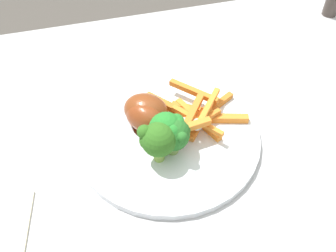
{
  "coord_description": "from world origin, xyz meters",
  "views": [
    {
      "loc": [
        -0.17,
        -0.43,
        1.22
      ],
      "look_at": [
        -0.06,
        -0.02,
        0.74
      ],
      "focal_mm": 44.35,
      "sensor_mm": 36.0,
      "label": 1
    }
  ],
  "objects_px": {
    "dining_table": "(196,162)",
    "broccoli_floret_middle": "(173,134)",
    "broccoli_floret_front": "(168,129)",
    "carrot_fries_pile": "(193,116)",
    "broccoli_floret_back": "(158,139)",
    "pepper_shaker": "(332,4)",
    "chicken_drumstick_near": "(147,119)",
    "chicken_drumstick_far": "(148,111)",
    "dinner_plate": "(168,137)"
  },
  "relations": [
    {
      "from": "broccoli_floret_middle",
      "to": "chicken_drumstick_far",
      "type": "height_order",
      "value": "broccoli_floret_middle"
    },
    {
      "from": "dinner_plate",
      "to": "carrot_fries_pile",
      "type": "distance_m",
      "value": 0.05
    },
    {
      "from": "broccoli_floret_middle",
      "to": "chicken_drumstick_near",
      "type": "height_order",
      "value": "broccoli_floret_middle"
    },
    {
      "from": "broccoli_floret_back",
      "to": "dinner_plate",
      "type": "bearing_deg",
      "value": 58.13
    },
    {
      "from": "broccoli_floret_front",
      "to": "broccoli_floret_back",
      "type": "distance_m",
      "value": 0.02
    },
    {
      "from": "carrot_fries_pile",
      "to": "pepper_shaker",
      "type": "distance_m",
      "value": 0.45
    },
    {
      "from": "broccoli_floret_front",
      "to": "broccoli_floret_middle",
      "type": "height_order",
      "value": "broccoli_floret_front"
    },
    {
      "from": "broccoli_floret_front",
      "to": "chicken_drumstick_near",
      "type": "height_order",
      "value": "broccoli_floret_front"
    },
    {
      "from": "broccoli_floret_middle",
      "to": "chicken_drumstick_near",
      "type": "relative_size",
      "value": 0.63
    },
    {
      "from": "chicken_drumstick_near",
      "to": "chicken_drumstick_far",
      "type": "height_order",
      "value": "chicken_drumstick_far"
    },
    {
      "from": "chicken_drumstick_near",
      "to": "pepper_shaker",
      "type": "relative_size",
      "value": 2.08
    },
    {
      "from": "broccoli_floret_front",
      "to": "carrot_fries_pile",
      "type": "bearing_deg",
      "value": 37.35
    },
    {
      "from": "broccoli_floret_back",
      "to": "chicken_drumstick_far",
      "type": "distance_m",
      "value": 0.08
    },
    {
      "from": "broccoli_floret_back",
      "to": "chicken_drumstick_far",
      "type": "height_order",
      "value": "broccoli_floret_back"
    },
    {
      "from": "broccoli_floret_middle",
      "to": "dining_table",
      "type": "bearing_deg",
      "value": 42.3
    },
    {
      "from": "chicken_drumstick_near",
      "to": "chicken_drumstick_far",
      "type": "distance_m",
      "value": 0.01
    },
    {
      "from": "dining_table",
      "to": "broccoli_floret_front",
      "type": "relative_size",
      "value": 17.83
    },
    {
      "from": "broccoli_floret_middle",
      "to": "pepper_shaker",
      "type": "bearing_deg",
      "value": 33.77
    },
    {
      "from": "broccoli_floret_front",
      "to": "carrot_fries_pile",
      "type": "distance_m",
      "value": 0.07
    },
    {
      "from": "broccoli_floret_middle",
      "to": "pepper_shaker",
      "type": "relative_size",
      "value": 1.32
    },
    {
      "from": "dining_table",
      "to": "broccoli_floret_back",
      "type": "distance_m",
      "value": 0.19
    },
    {
      "from": "broccoli_floret_back",
      "to": "chicken_drumstick_far",
      "type": "bearing_deg",
      "value": 88.26
    },
    {
      "from": "chicken_drumstick_near",
      "to": "pepper_shaker",
      "type": "xyz_separation_m",
      "value": [
        0.45,
        0.23,
        -0.01
      ]
    },
    {
      "from": "carrot_fries_pile",
      "to": "pepper_shaker",
      "type": "height_order",
      "value": "carrot_fries_pile"
    },
    {
      "from": "broccoli_floret_back",
      "to": "carrot_fries_pile",
      "type": "height_order",
      "value": "broccoli_floret_back"
    },
    {
      "from": "carrot_fries_pile",
      "to": "dinner_plate",
      "type": "bearing_deg",
      "value": -162.19
    },
    {
      "from": "dining_table",
      "to": "chicken_drumstick_far",
      "type": "relative_size",
      "value": 9.79
    },
    {
      "from": "carrot_fries_pile",
      "to": "chicken_drumstick_far",
      "type": "bearing_deg",
      "value": 164.38
    },
    {
      "from": "broccoli_floret_front",
      "to": "dinner_plate",
      "type": "bearing_deg",
      "value": 75.11
    },
    {
      "from": "dinner_plate",
      "to": "pepper_shaker",
      "type": "xyz_separation_m",
      "value": [
        0.42,
        0.25,
        0.02
      ]
    },
    {
      "from": "pepper_shaker",
      "to": "chicken_drumstick_far",
      "type": "bearing_deg",
      "value": -153.98
    },
    {
      "from": "broccoli_floret_back",
      "to": "chicken_drumstick_far",
      "type": "xyz_separation_m",
      "value": [
        0.0,
        0.07,
        -0.02
      ]
    },
    {
      "from": "pepper_shaker",
      "to": "broccoli_floret_back",
      "type": "bearing_deg",
      "value": -146.98
    },
    {
      "from": "dinner_plate",
      "to": "chicken_drumstick_near",
      "type": "relative_size",
      "value": 2.86
    },
    {
      "from": "dining_table",
      "to": "broccoli_floret_back",
      "type": "relative_size",
      "value": 17.4
    },
    {
      "from": "broccoli_floret_back",
      "to": "carrot_fries_pile",
      "type": "distance_m",
      "value": 0.09
    },
    {
      "from": "broccoli_floret_front",
      "to": "pepper_shaker",
      "type": "distance_m",
      "value": 0.51
    },
    {
      "from": "dining_table",
      "to": "chicken_drumstick_far",
      "type": "height_order",
      "value": "chicken_drumstick_far"
    },
    {
      "from": "broccoli_floret_back",
      "to": "carrot_fries_pile",
      "type": "relative_size",
      "value": 0.43
    },
    {
      "from": "broccoli_floret_back",
      "to": "broccoli_floret_middle",
      "type": "bearing_deg",
      "value": 18.15
    },
    {
      "from": "dinner_plate",
      "to": "broccoli_floret_back",
      "type": "relative_size",
      "value": 4.13
    },
    {
      "from": "carrot_fries_pile",
      "to": "chicken_drumstick_far",
      "type": "height_order",
      "value": "chicken_drumstick_far"
    },
    {
      "from": "dinner_plate",
      "to": "broccoli_floret_back",
      "type": "bearing_deg",
      "value": -121.87
    },
    {
      "from": "broccoli_floret_back",
      "to": "pepper_shaker",
      "type": "relative_size",
      "value": 1.44
    },
    {
      "from": "broccoli_floret_back",
      "to": "chicken_drumstick_near",
      "type": "bearing_deg",
      "value": 92.49
    },
    {
      "from": "broccoli_floret_middle",
      "to": "broccoli_floret_back",
      "type": "relative_size",
      "value": 0.92
    },
    {
      "from": "pepper_shaker",
      "to": "dinner_plate",
      "type": "bearing_deg",
      "value": -149.32
    },
    {
      "from": "dining_table",
      "to": "broccoli_floret_middle",
      "type": "distance_m",
      "value": 0.18
    },
    {
      "from": "broccoli_floret_back",
      "to": "pepper_shaker",
      "type": "xyz_separation_m",
      "value": [
        0.45,
        0.29,
        -0.03
      ]
    },
    {
      "from": "dining_table",
      "to": "carrot_fries_pile",
      "type": "xyz_separation_m",
      "value": [
        -0.01,
        -0.01,
        0.13
      ]
    }
  ]
}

